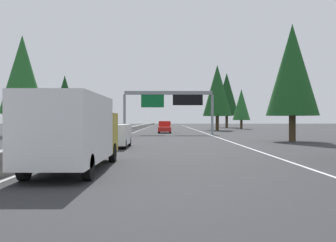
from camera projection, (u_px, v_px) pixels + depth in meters
name	position (u px, v px, depth m)	size (l,w,h in m)	color
ground_plane	(133.00, 132.00, 65.84)	(320.00, 320.00, 0.00)	#2D2D30
median_barrier	(140.00, 127.00, 85.84)	(180.00, 0.56, 0.90)	gray
shoulder_stripe_right	(197.00, 130.00, 75.87)	(160.00, 0.16, 0.01)	silver
shoulder_stripe_median	(139.00, 130.00, 75.84)	(160.00, 0.16, 0.01)	silver
sign_gantry_overhead	(170.00, 100.00, 54.74)	(0.50, 12.68, 6.09)	gray
box_truck_mid_right	(75.00, 130.00, 15.55)	(8.50, 2.40, 2.95)	white
minivan_distant_b	(115.00, 135.00, 28.60)	(5.00, 1.95, 1.69)	white
pickup_far_left	(165.00, 127.00, 61.83)	(5.60, 2.00, 1.86)	red
sedan_near_right	(166.00, 126.00, 84.57)	(4.40, 1.80, 1.47)	silver
conifer_right_near	(292.00, 70.00, 36.68)	(4.87, 4.87, 11.07)	#4C3823
conifer_right_mid	(217.00, 90.00, 76.28)	(5.66, 5.66, 12.86)	#4C3823
conifer_right_far	(241.00, 105.00, 89.73)	(4.02, 4.02, 9.15)	#4C3823
conifer_right_distant	(227.00, 94.00, 105.85)	(6.53, 6.53, 14.85)	#4C3823
conifer_left_near	(22.00, 75.00, 49.52)	(5.64, 5.64, 12.82)	#4C3823
conifer_left_mid	(65.00, 97.00, 81.55)	(5.01, 5.01, 11.39)	#4C3823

